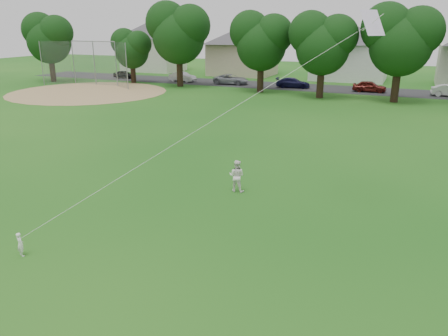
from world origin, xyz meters
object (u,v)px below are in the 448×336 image
at_px(toddler, 20,244).
at_px(baseball_backstop, 92,64).
at_px(kite, 205,125).
at_px(older_boy, 237,176).

relative_size(toddler, baseball_backstop, 0.07).
bearing_deg(baseball_backstop, kite, -45.54).
bearing_deg(toddler, kite, -121.20).
height_order(older_boy, baseball_backstop, baseball_backstop).
distance_m(toddler, older_boy, 9.66).
xyz_separation_m(older_boy, baseball_backstop, (-30.98, 27.78, 1.96)).
relative_size(kite, baseball_backstop, 1.19).
distance_m(older_boy, baseball_backstop, 41.66).
bearing_deg(baseball_backstop, older_boy, -41.88).
distance_m(toddler, baseball_backstop, 44.99).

